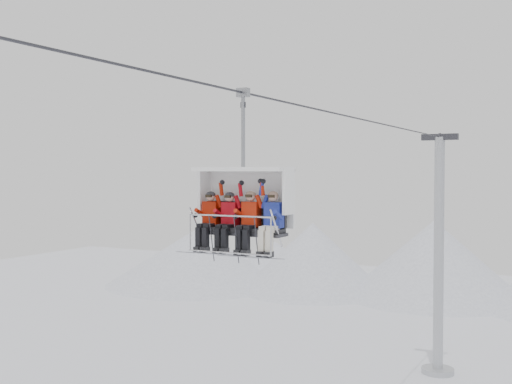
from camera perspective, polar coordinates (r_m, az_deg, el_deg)
The scene contains 8 objects.
ridgeline at distance 57.85m, azimuth 18.46°, elevation -6.75°, with size 72.00×21.00×7.00m.
lift_tower_right at distance 37.63m, azimuth 15.92°, elevation -6.79°, with size 2.00×1.80×13.48m.
haul_cable at distance 16.42m, azimuth 0.00°, elevation 8.58°, with size 0.06×0.06×50.00m, color #313136.
chairlift_carrier at distance 15.84m, azimuth -0.93°, elevation -0.66°, with size 2.41×1.17×3.98m.
skier_far_left at distance 16.04m, azimuth -4.19°, elevation -2.36°, with size 0.40×1.69×1.60m.
skier_center_left at distance 15.75m, azimuth -2.50°, elevation -2.44°, with size 0.40×1.69×1.59m.
skier_center_right at distance 15.47m, azimuth -0.62°, elevation -2.46°, with size 0.41×1.69×1.63m.
skier_far_right at distance 15.19m, azimuth 1.41°, elevation -2.54°, with size 0.41×1.69×1.64m.
Camera 1 is at (7.60, -14.43, 11.37)m, focal length 45.00 mm.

